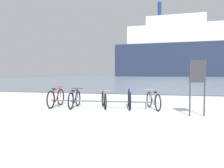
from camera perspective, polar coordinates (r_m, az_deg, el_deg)
name	(u,v)px	position (r m, az deg, el deg)	size (l,w,h in m)	color
ground	(157,79)	(59.54, 10.94, 1.26)	(80.00, 132.00, 0.08)	silver
bike_rack	(100,102)	(9.59, -2.84, -4.30)	(4.09, 0.31, 0.31)	#4C5156
bicycle_0	(56,98)	(10.22, -13.50, -3.30)	(0.46, 1.74, 0.85)	black
bicycle_1	(75,99)	(9.85, -9.12, -3.64)	(0.46, 1.64, 0.79)	black
bicycle_2	(104,100)	(9.66, -1.97, -3.82)	(0.68, 1.54, 0.75)	black
bicycle_3	(129,99)	(9.54, 4.26, -3.69)	(0.53, 1.75, 0.83)	black
bicycle_4	(153,100)	(9.45, 10.04, -3.97)	(0.73, 1.63, 0.77)	black
info_sign	(198,77)	(8.28, 20.14, 1.58)	(0.54, 0.19, 1.92)	#33383D
ferry_ship	(177,51)	(95.87, 15.65, 7.69)	(50.09, 12.24, 29.51)	#232D47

